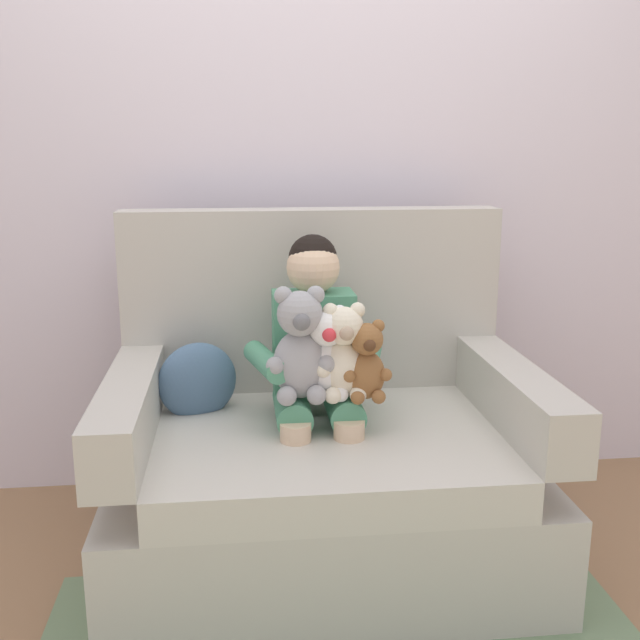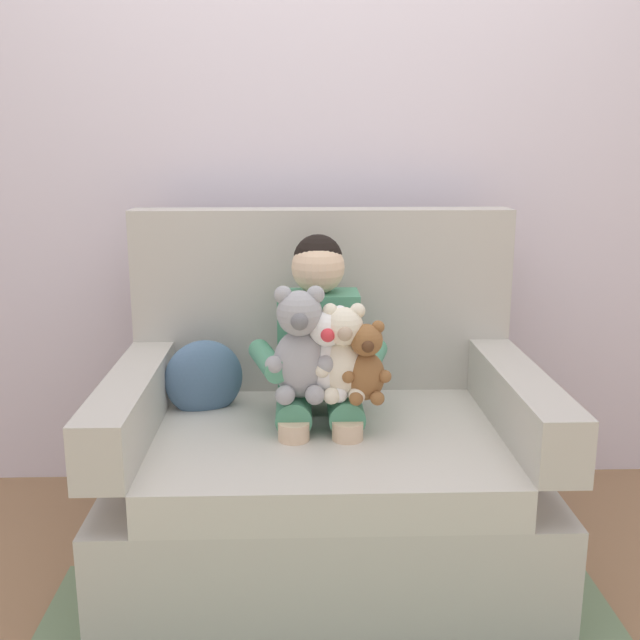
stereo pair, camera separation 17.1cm
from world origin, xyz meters
TOP-DOWN VIEW (x-y plane):
  - ground_plane at (0.00, 0.00)m, footprint 8.00×8.00m
  - back_wall at (0.00, 0.70)m, footprint 6.00×0.10m
  - armchair at (0.00, 0.05)m, footprint 1.32×0.94m
  - seated_child at (-0.02, 0.08)m, footprint 0.45×0.39m
  - plush_cream at (0.05, -0.06)m, footprint 0.18×0.14m
  - plush_grey at (-0.08, -0.06)m, footprint 0.21×0.17m
  - plush_white at (-0.00, -0.05)m, footprint 0.17×0.14m
  - plush_brown at (0.11, -0.09)m, footprint 0.15×0.12m
  - throw_pillow at (-0.40, 0.18)m, footprint 0.28×0.19m

SIDE VIEW (x-z plane):
  - ground_plane at x=0.00m, z-range 0.00..0.00m
  - armchair at x=0.00m, z-range -0.22..0.89m
  - throw_pillow at x=-0.40m, z-range 0.44..0.70m
  - seated_child at x=-0.02m, z-range 0.27..1.09m
  - plush_brown at x=0.11m, z-range 0.57..0.81m
  - plush_white at x=0.00m, z-range 0.57..0.85m
  - plush_cream at x=0.05m, z-range 0.56..0.86m
  - plush_grey at x=-0.08m, z-range 0.56..0.91m
  - back_wall at x=0.00m, z-range 0.00..2.60m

